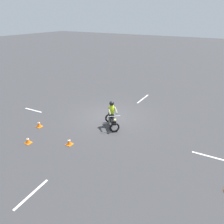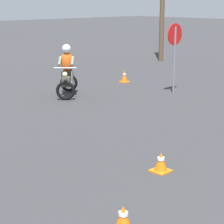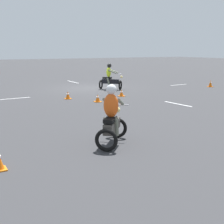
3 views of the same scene
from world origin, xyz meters
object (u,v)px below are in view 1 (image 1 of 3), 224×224
object	(u,v)px
motorcycle_rider_foreground	(112,116)
traffic_cone_mid_left	(39,124)
traffic_cone_near_right	(69,142)
traffic_cone_near_left	(28,140)

from	to	relation	value
motorcycle_rider_foreground	traffic_cone_mid_left	world-z (taller)	motorcycle_rider_foreground
motorcycle_rider_foreground	traffic_cone_near_right	size ratio (longest dim) A/B	4.47
traffic_cone_near_left	traffic_cone_mid_left	world-z (taller)	traffic_cone_mid_left
traffic_cone_mid_left	traffic_cone_near_left	bearing A→B (deg)	120.30
motorcycle_rider_foreground	traffic_cone_near_left	world-z (taller)	motorcycle_rider_foreground
traffic_cone_near_left	traffic_cone_mid_left	distance (m)	1.85
traffic_cone_near_left	traffic_cone_near_right	xyz separation A→B (m)	(-1.97, -1.02, 0.00)
traffic_cone_near_left	traffic_cone_near_right	distance (m)	2.22
traffic_cone_near_left	traffic_cone_mid_left	bearing A→B (deg)	-59.70
traffic_cone_near_left	traffic_cone_near_right	size ratio (longest dim) A/B	0.99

